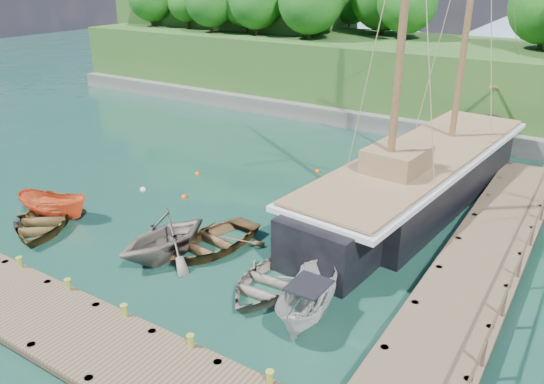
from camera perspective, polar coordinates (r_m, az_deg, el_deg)
The scene contains 22 objects.
ground at distance 24.05m, azimuth -9.70°, elevation -6.56°, with size 160.00×160.00×0.00m, color #173D32.
dock_near at distance 18.97m, azimuth -18.67°, elevation -14.99°, with size 20.00×3.20×1.10m.
dock_east at distance 25.04m, azimuth 22.25°, elevation -5.70°, with size 3.20×24.00×1.10m.
bollard_0 at distance 24.13m, azimuth -25.17°, elevation -8.52°, with size 0.26×0.26×0.45m, color olive.
bollard_1 at distance 21.91m, azimuth -20.78°, elevation -11.08°, with size 0.26×0.26×0.45m, color olive.
bollard_2 at distance 19.90m, azimuth -15.35°, elevation -14.10°, with size 0.26×0.26×0.45m, color olive.
bollard_3 at distance 18.15m, azimuth -8.59°, elevation -17.57°, with size 0.26×0.26×0.45m, color olive.
rowboat_0 at distance 28.18m, azimuth -23.39°, elevation -3.64°, with size 3.54×4.95×1.03m, color #513B1D.
rowboat_1 at distance 23.91m, azimuth -11.41°, elevation -6.89°, with size 3.85×4.46×2.35m, color #70645B.
rowboat_2 at distance 24.26m, azimuth -6.41°, elevation -6.09°, with size 3.52×4.93×1.02m, color brown.
rowboat_3 at distance 21.30m, azimuth -0.55°, elevation -10.42°, with size 3.25×4.55×0.94m, color #70665B.
motorboat_orange at distance 29.21m, azimuth -22.24°, elevation -2.52°, with size 1.49×3.95×1.53m, color #ED5A29.
cabin_boat_white at distance 19.79m, azimuth 3.87°, elevation -13.42°, with size 1.62×4.32×1.67m, color beige.
schooner at distance 29.76m, azimuth 15.65°, elevation 1.25°, with size 7.02×27.88×20.49m.
mooring_buoy_0 at distance 31.17m, azimuth -13.71°, elevation 0.20°, with size 0.33×0.33×0.33m, color white.
mooring_buoy_1 at distance 29.72m, azimuth -9.41°, elevation -0.59°, with size 0.36×0.36×0.36m, color #D7490E.
mooring_buoy_2 at distance 27.91m, azimuth 0.87°, elevation -1.87°, with size 0.33×0.33×0.33m, color #D46314.
mooring_buoy_3 at distance 28.22m, azimuth 7.39°, elevation -1.77°, with size 0.32×0.32×0.32m, color white.
mooring_buoy_4 at distance 32.94m, azimuth -8.01°, elevation 1.89°, with size 0.32×0.32×0.32m, color #F55D00.
mooring_buoy_5 at distance 33.10m, azimuth 4.90°, elevation 2.15°, with size 0.33×0.33×0.33m, color #DA4F04.
headland at distance 54.34m, azimuth 2.36°, elevation 16.42°, with size 51.00×19.31×12.90m.
distant_ridge at distance 86.07m, azimuth 26.93°, elevation 15.72°, with size 117.00×40.00×10.00m.
Camera 1 is at (14.55, -15.14, 11.73)m, focal length 35.00 mm.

